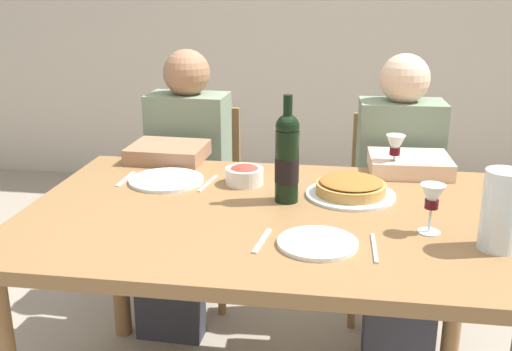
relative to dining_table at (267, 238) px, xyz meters
name	(u,v)px	position (x,y,z in m)	size (l,w,h in m)	color
dining_table	(267,238)	(0.00, 0.00, 0.00)	(1.50, 1.00, 0.76)	olive
wine_bottle	(287,158)	(0.05, 0.10, 0.24)	(0.08, 0.08, 0.34)	black
water_pitcher	(501,215)	(0.64, -0.18, 0.19)	(0.15, 0.10, 0.22)	silver
baked_tart	(351,188)	(0.25, 0.17, 0.12)	(0.29, 0.29, 0.06)	silver
salad_bowl	(245,174)	(-0.11, 0.24, 0.13)	(0.13, 0.13, 0.07)	white
wine_glass_left_diner	(432,199)	(0.47, -0.10, 0.19)	(0.07, 0.07, 0.14)	silver
wine_glass_right_diner	(395,147)	(0.40, 0.41, 0.20)	(0.07, 0.07, 0.15)	silver
dinner_plate_left_setting	(166,180)	(-0.39, 0.22, 0.10)	(0.26, 0.26, 0.01)	silver
dinner_plate_right_setting	(318,243)	(0.17, -0.23, 0.10)	(0.22, 0.22, 0.01)	white
fork_left_setting	(126,179)	(-0.54, 0.22, 0.09)	(0.16, 0.01, 0.01)	silver
knife_left_setting	(208,183)	(-0.24, 0.22, 0.09)	(0.18, 0.01, 0.01)	silver
knife_right_setting	(374,248)	(0.32, -0.23, 0.09)	(0.18, 0.01, 0.01)	silver
spoon_right_setting	(262,241)	(0.02, -0.23, 0.09)	(0.16, 0.01, 0.01)	silver
chair_left	(198,189)	(-0.45, 0.89, -0.17)	(0.41, 0.41, 0.87)	olive
diner_left	(182,181)	(-0.45, 0.66, -0.05)	(0.35, 0.51, 1.16)	gray
chair_right	(392,201)	(0.45, 0.87, -0.17)	(0.42, 0.42, 0.87)	olive
diner_right	(400,193)	(0.46, 0.64, -0.05)	(0.35, 0.52, 1.16)	gray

